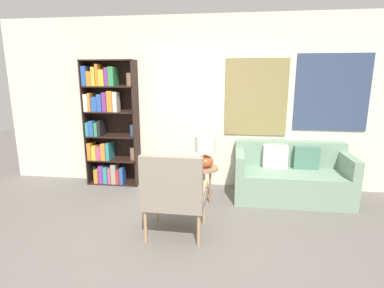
{
  "coord_description": "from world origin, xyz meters",
  "views": [
    {
      "loc": [
        0.64,
        -2.78,
        1.77
      ],
      "look_at": [
        0.12,
        1.06,
        0.9
      ],
      "focal_mm": 28.0,
      "sensor_mm": 36.0,
      "label": 1
    }
  ],
  "objects_px": {
    "armchair": "(174,191)",
    "side_table": "(202,172)",
    "bookshelf": "(107,125)",
    "table_lamp": "(205,150)",
    "couch": "(290,177)"
  },
  "relations": [
    {
      "from": "armchair",
      "to": "side_table",
      "type": "bearing_deg",
      "value": 78.87
    },
    {
      "from": "bookshelf",
      "to": "side_table",
      "type": "relative_size",
      "value": 3.95
    },
    {
      "from": "armchair",
      "to": "side_table",
      "type": "height_order",
      "value": "armchair"
    },
    {
      "from": "side_table",
      "to": "table_lamp",
      "type": "xyz_separation_m",
      "value": [
        0.04,
        0.0,
        0.32
      ]
    },
    {
      "from": "side_table",
      "to": "couch",
      "type": "bearing_deg",
      "value": 13.92
    },
    {
      "from": "couch",
      "to": "table_lamp",
      "type": "distance_m",
      "value": 1.36
    },
    {
      "from": "side_table",
      "to": "bookshelf",
      "type": "bearing_deg",
      "value": 161.2
    },
    {
      "from": "couch",
      "to": "table_lamp",
      "type": "height_order",
      "value": "table_lamp"
    },
    {
      "from": "armchair",
      "to": "side_table",
      "type": "distance_m",
      "value": 1.09
    },
    {
      "from": "armchair",
      "to": "side_table",
      "type": "xyz_separation_m",
      "value": [
        0.21,
        1.06,
        -0.11
      ]
    },
    {
      "from": "bookshelf",
      "to": "couch",
      "type": "height_order",
      "value": "bookshelf"
    },
    {
      "from": "bookshelf",
      "to": "table_lamp",
      "type": "height_order",
      "value": "bookshelf"
    },
    {
      "from": "bookshelf",
      "to": "armchair",
      "type": "bearing_deg",
      "value": -48.6
    },
    {
      "from": "bookshelf",
      "to": "couch",
      "type": "bearing_deg",
      "value": -4.66
    },
    {
      "from": "bookshelf",
      "to": "couch",
      "type": "relative_size",
      "value": 1.24
    }
  ]
}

